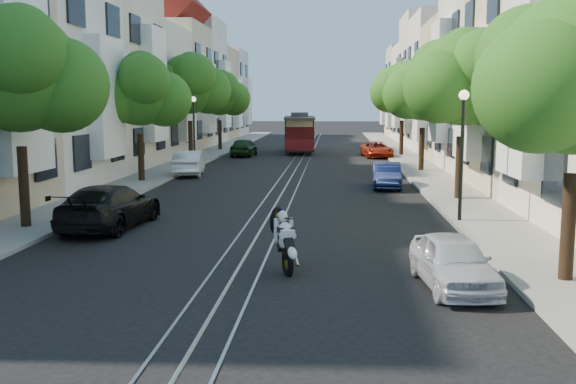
% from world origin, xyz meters
% --- Properties ---
extents(ground, '(200.00, 200.00, 0.00)m').
position_xyz_m(ground, '(0.00, 28.00, 0.00)').
color(ground, black).
rests_on(ground, ground).
extents(sidewalk_east, '(2.50, 80.00, 0.12)m').
position_xyz_m(sidewalk_east, '(7.25, 28.00, 0.06)').
color(sidewalk_east, gray).
rests_on(sidewalk_east, ground).
extents(sidewalk_west, '(2.50, 80.00, 0.12)m').
position_xyz_m(sidewalk_west, '(-7.25, 28.00, 0.06)').
color(sidewalk_west, gray).
rests_on(sidewalk_west, ground).
extents(rail_left, '(0.06, 80.00, 0.02)m').
position_xyz_m(rail_left, '(-0.55, 28.00, 0.01)').
color(rail_left, gray).
rests_on(rail_left, ground).
extents(rail_slot, '(0.06, 80.00, 0.02)m').
position_xyz_m(rail_slot, '(0.00, 28.00, 0.01)').
color(rail_slot, gray).
rests_on(rail_slot, ground).
extents(rail_right, '(0.06, 80.00, 0.02)m').
position_xyz_m(rail_right, '(0.55, 28.00, 0.01)').
color(rail_right, gray).
rests_on(rail_right, ground).
extents(lane_line, '(0.08, 80.00, 0.01)m').
position_xyz_m(lane_line, '(0.00, 28.00, 0.00)').
color(lane_line, tan).
rests_on(lane_line, ground).
extents(townhouses_east, '(7.75, 72.00, 12.00)m').
position_xyz_m(townhouses_east, '(11.87, 27.91, 5.18)').
color(townhouses_east, beige).
rests_on(townhouses_east, ground).
extents(townhouses_west, '(7.75, 72.00, 11.76)m').
position_xyz_m(townhouses_west, '(-11.87, 27.91, 5.08)').
color(townhouses_west, silver).
rests_on(townhouses_west, ground).
extents(tree_e_b, '(4.93, 4.08, 6.68)m').
position_xyz_m(tree_e_b, '(7.26, 8.98, 4.73)').
color(tree_e_b, black).
rests_on(tree_e_b, ground).
extents(tree_e_c, '(4.84, 3.99, 6.52)m').
position_xyz_m(tree_e_c, '(7.26, 19.98, 4.60)').
color(tree_e_c, black).
rests_on(tree_e_c, ground).
extents(tree_e_d, '(5.01, 4.16, 6.85)m').
position_xyz_m(tree_e_d, '(7.26, 30.98, 4.87)').
color(tree_e_d, black).
rests_on(tree_e_d, ground).
extents(tree_w_a, '(4.93, 4.08, 6.68)m').
position_xyz_m(tree_w_a, '(-7.14, 1.98, 4.73)').
color(tree_w_a, black).
rests_on(tree_w_a, ground).
extents(tree_w_b, '(4.72, 3.87, 6.27)m').
position_xyz_m(tree_w_b, '(-7.14, 13.98, 4.40)').
color(tree_w_b, black).
rests_on(tree_w_b, ground).
extents(tree_w_c, '(5.13, 4.28, 7.09)m').
position_xyz_m(tree_w_c, '(-7.14, 24.98, 5.07)').
color(tree_w_c, black).
rests_on(tree_w_c, ground).
extents(tree_w_d, '(4.84, 3.99, 6.52)m').
position_xyz_m(tree_w_d, '(-7.14, 35.98, 4.60)').
color(tree_w_d, black).
rests_on(tree_w_d, ground).
extents(lamp_east, '(0.32, 0.32, 4.16)m').
position_xyz_m(lamp_east, '(6.30, 4.00, 2.85)').
color(lamp_east, black).
rests_on(lamp_east, ground).
extents(lamp_west, '(0.32, 0.32, 4.16)m').
position_xyz_m(lamp_west, '(-6.30, 22.00, 2.85)').
color(lamp_west, black).
rests_on(lamp_west, ground).
extents(sportbike_rider, '(0.71, 1.77, 1.47)m').
position_xyz_m(sportbike_rider, '(1.08, -2.26, 0.80)').
color(sportbike_rider, black).
rests_on(sportbike_rider, ground).
extents(cable_car, '(2.75, 7.61, 2.88)m').
position_xyz_m(cable_car, '(-0.50, 34.33, 1.71)').
color(cable_car, black).
rests_on(cable_car, ground).
extents(parked_car_e_near, '(1.67, 3.45, 1.13)m').
position_xyz_m(parked_car_e_near, '(4.74, -3.43, 0.57)').
color(parked_car_e_near, silver).
rests_on(parked_car_e_near, ground).
extents(parked_car_e_mid, '(1.39, 3.60, 1.17)m').
position_xyz_m(parked_car_e_mid, '(4.66, 12.73, 0.58)').
color(parked_car_e_mid, '#0B143A').
rests_on(parked_car_e_mid, ground).
extents(parked_car_e_far, '(2.32, 4.25, 1.13)m').
position_xyz_m(parked_car_e_far, '(5.35, 29.83, 0.57)').
color(parked_car_e_far, maroon).
rests_on(parked_car_e_far, ground).
extents(parked_car_w_near, '(2.30, 4.87, 1.37)m').
position_xyz_m(parked_car_w_near, '(-4.71, 2.47, 0.69)').
color(parked_car_w_near, black).
rests_on(parked_car_w_near, ground).
extents(parked_car_w_mid, '(1.93, 4.22, 1.34)m').
position_xyz_m(parked_car_w_mid, '(-5.60, 17.37, 0.67)').
color(parked_car_w_mid, white).
rests_on(parked_car_w_mid, ground).
extents(parked_car_w_far, '(1.74, 4.00, 1.34)m').
position_xyz_m(parked_car_w_far, '(-4.40, 30.22, 0.67)').
color(parked_car_w_far, black).
rests_on(parked_car_w_far, ground).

